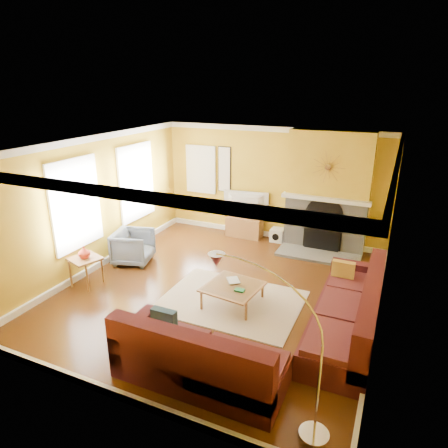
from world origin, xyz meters
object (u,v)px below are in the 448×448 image
at_px(media_console, 244,227).
at_px(arc_lamp, 270,349).
at_px(armchair, 133,247).
at_px(coffee_table, 233,295).
at_px(side_table, 87,271).
at_px(sectional_sofa, 268,305).

height_order(media_console, arc_lamp, arc_lamp).
bearing_deg(armchair, coffee_table, -120.34).
distance_m(coffee_table, media_console, 3.26).
height_order(media_console, armchair, armchair).
relative_size(media_console, side_table, 1.58).
xyz_separation_m(coffee_table, side_table, (-2.80, -0.50, 0.10)).
xyz_separation_m(armchair, side_table, (-0.20, -1.20, -0.07)).
height_order(coffee_table, armchair, armchair).
height_order(coffee_table, arc_lamp, arc_lamp).
bearing_deg(armchair, media_console, -48.96).
distance_m(side_table, arc_lamp, 4.55).
bearing_deg(media_console, side_table, -116.57).
bearing_deg(arc_lamp, sectional_sofa, 108.38).
bearing_deg(armchair, arc_lamp, -141.45).
bearing_deg(media_console, coffee_table, -72.12).
distance_m(sectional_sofa, side_table, 3.60).
distance_m(armchair, arc_lamp, 4.95).
xyz_separation_m(media_console, armchair, (-1.60, -2.40, 0.11)).
distance_m(coffee_table, side_table, 2.85).
relative_size(coffee_table, arc_lamp, 0.46).
bearing_deg(media_console, armchair, -123.69).
relative_size(sectional_sofa, arc_lamp, 1.87).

